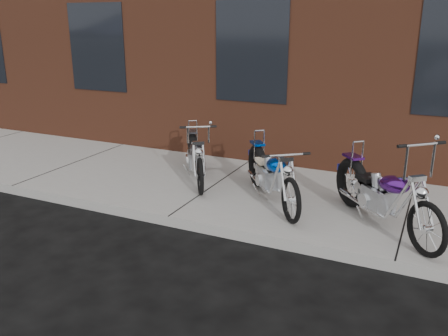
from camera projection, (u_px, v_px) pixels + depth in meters
The scene contains 5 objects.
ground at pixel (168, 226), 6.62m from camera, with size 120.00×120.00×0.00m, color black.
sidewalk at pixel (215, 188), 7.89m from camera, with size 22.00×3.00×0.15m, color gray.
chopper_purple at pixel (383, 197), 6.15m from camera, with size 1.61×1.77×1.28m.
chopper_blue at pixel (271, 176), 7.03m from camera, with size 1.44×1.77×0.95m.
chopper_third at pixel (196, 158), 8.03m from camera, with size 1.21×1.78×1.05m.
Camera 1 is at (3.28, -5.17, 2.76)m, focal length 38.00 mm.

